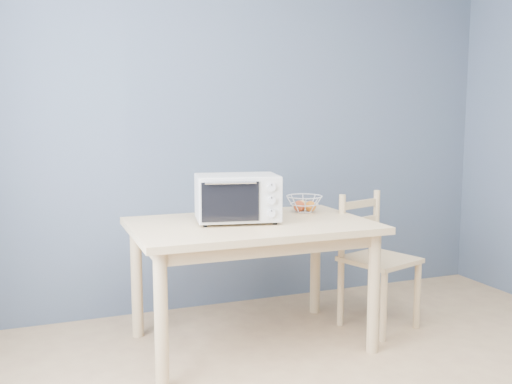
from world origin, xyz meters
name	(u,v)px	position (x,y,z in m)	size (l,w,h in m)	color
room	(456,136)	(0.00, 0.00, 1.30)	(4.01, 4.51, 2.61)	tan
dining_table	(251,239)	(-0.23, 1.46, 0.65)	(1.40, 0.90, 0.75)	#E0C286
toaster_oven	(234,197)	(-0.32, 1.50, 0.90)	(0.53, 0.41, 0.28)	beige
fruit_basket	(304,204)	(0.21, 1.67, 0.81)	(0.31, 0.31, 0.11)	silver
dining_chair	(375,261)	(0.63, 1.47, 0.43)	(0.51, 0.51, 0.87)	#E0C286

